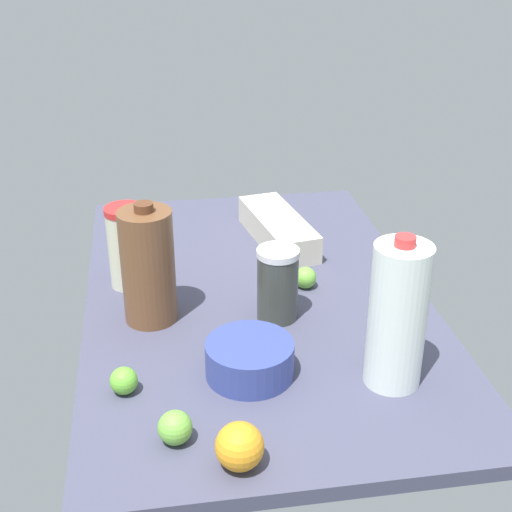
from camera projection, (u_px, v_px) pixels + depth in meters
countertop at (256, 301)px, 161.80cm from camera, size 120.00×76.00×3.00cm
mixing_bowl at (250, 359)px, 132.83cm from camera, size 16.65×16.65×6.89cm
egg_carton at (278, 229)px, 185.25cm from camera, size 33.71×16.63×7.13cm
chocolate_milk_jug at (148, 266)px, 146.93cm from camera, size 11.15×11.15×26.50cm
tumbler_cup at (127, 246)px, 161.67cm from camera, size 9.07×9.07×19.30cm
milk_jug at (397, 316)px, 126.49cm from camera, size 10.44×10.44×29.56cm
shaker_bottle at (278, 284)px, 149.27cm from camera, size 8.92×8.92×16.06cm
lime_loose at (175, 428)px, 116.41cm from camera, size 5.79×5.79×5.79cm
lime_near_front at (305, 278)px, 163.44cm from camera, size 5.03×5.03×5.03cm
orange_by_jug at (240, 446)px, 110.92cm from camera, size 7.82×7.82×7.82cm
lime_beside_bowl at (124, 381)px, 128.33cm from camera, size 5.10×5.10×5.10cm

